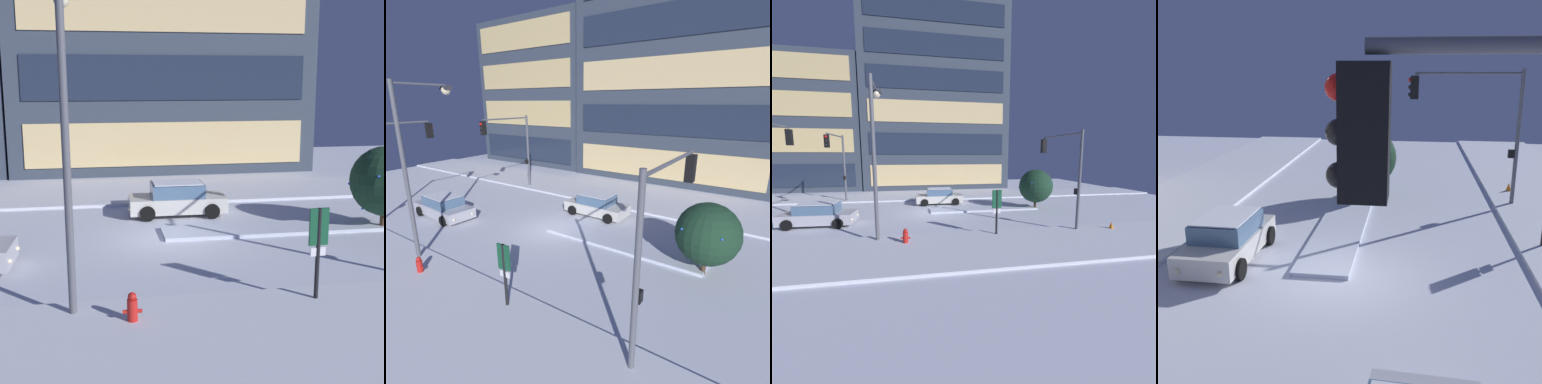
# 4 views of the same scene
# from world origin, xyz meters

# --- Properties ---
(ground) EXTENTS (52.00, 52.00, 0.00)m
(ground) POSITION_xyz_m (0.00, 0.00, 0.00)
(ground) COLOR silver
(curb_strip_near) EXTENTS (52.00, 5.20, 0.14)m
(curb_strip_near) POSITION_xyz_m (0.00, -8.39, 0.07)
(curb_strip_near) COLOR silver
(curb_strip_near) RESTS_ON ground
(curb_strip_far) EXTENTS (52.00, 5.20, 0.14)m
(curb_strip_far) POSITION_xyz_m (0.00, 8.39, 0.07)
(curb_strip_far) COLOR silver
(curb_strip_far) RESTS_ON ground
(median_strip) EXTENTS (9.00, 1.80, 0.14)m
(median_strip) POSITION_xyz_m (4.34, 0.58, 0.07)
(median_strip) COLOR silver
(median_strip) RESTS_ON ground
(car_far) EXTENTS (4.38, 2.11, 1.49)m
(car_far) POSITION_xyz_m (0.90, 3.80, 0.71)
(car_far) COLOR silver
(car_far) RESTS_ON ground
(street_lamp_arched) EXTENTS (0.56, 2.93, 8.48)m
(street_lamp_arched) POSITION_xyz_m (-3.34, -5.74, 5.45)
(street_lamp_arched) COLOR #565960
(street_lamp_arched) RESTS_ON ground
(fire_hydrant) EXTENTS (0.48, 0.26, 0.88)m
(fire_hydrant) POSITION_xyz_m (-1.86, -7.22, 0.42)
(fire_hydrant) COLOR red
(fire_hydrant) RESTS_ON ground
(parking_info_sign) EXTENTS (0.55, 0.12, 2.65)m
(parking_info_sign) POSITION_xyz_m (3.16, -6.63, 1.69)
(parking_info_sign) COLOR black
(parking_info_sign) RESTS_ON ground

